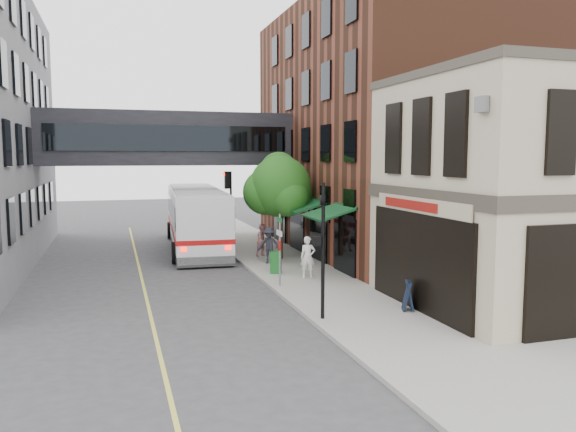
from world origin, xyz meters
TOP-DOWN VIEW (x-y plane):
  - ground at (0.00, 0.00)m, footprint 120.00×120.00m
  - sidewalk_main at (2.00, 14.00)m, footprint 4.00×60.00m
  - corner_building at (8.97, 2.00)m, footprint 10.19×8.12m
  - brick_building at (9.98, 15.00)m, footprint 13.76×18.00m
  - skyway_bridge at (-3.00, 18.00)m, footprint 14.00×3.18m
  - traffic_signal_near at (0.37, 2.00)m, footprint 0.44×0.22m
  - traffic_signal_far at (0.26, 17.00)m, footprint 0.53×0.28m
  - street_sign_pole at (0.39, 7.00)m, footprint 0.08×0.75m
  - street_tree at (2.19, 13.22)m, footprint 3.80×3.20m
  - lane_marking at (-5.00, 10.00)m, footprint 0.12×40.00m
  - bus at (-1.43, 18.58)m, footprint 3.87×13.30m
  - pedestrian_a at (2.04, 8.16)m, footprint 0.74×0.56m
  - pedestrian_b at (1.51, 13.92)m, footprint 1.05×0.96m
  - pedestrian_c at (1.28, 11.88)m, footprint 1.36×1.13m
  - newspaper_box at (0.94, 9.46)m, footprint 0.62×0.59m
  - sandwich_board at (3.60, 2.06)m, footprint 0.57×0.68m

SIDE VIEW (x-z plane):
  - ground at x=0.00m, z-range 0.00..0.00m
  - lane_marking at x=-5.00m, z-range 0.00..0.01m
  - sidewalk_main at x=2.00m, z-range 0.00..0.15m
  - newspaper_box at x=0.94m, z-range 0.15..1.14m
  - sandwich_board at x=3.60m, z-range 0.15..1.18m
  - pedestrian_b at x=1.51m, z-range 0.15..1.90m
  - pedestrian_a at x=2.04m, z-range 0.15..1.97m
  - pedestrian_c at x=1.28m, z-range 0.15..1.98m
  - street_sign_pole at x=0.39m, z-range 0.43..3.43m
  - bus at x=-1.43m, z-range 0.21..3.75m
  - traffic_signal_near at x=0.37m, z-range 0.68..5.28m
  - traffic_signal_far at x=0.26m, z-range 1.09..5.59m
  - street_tree at x=2.19m, z-range 1.11..6.71m
  - corner_building at x=8.97m, z-range -0.01..8.44m
  - skyway_bridge at x=-3.00m, z-range 5.00..8.00m
  - brick_building at x=9.98m, z-range -0.01..13.99m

